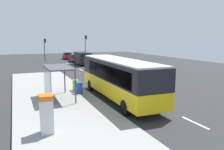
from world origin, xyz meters
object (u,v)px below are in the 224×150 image
at_px(sedan_far, 68,56).
at_px(traffic_light_near_side, 86,44).
at_px(bus, 118,77).
at_px(traffic_light_far_side, 45,46).
at_px(sedan_near, 75,58).
at_px(white_van, 82,58).
at_px(recycling_bin_blue, 79,88).
at_px(ticket_machine, 46,114).
at_px(bus_shelter, 54,74).
at_px(recycling_bin_green, 77,86).
at_px(recycling_bin_yellow, 75,85).

bearing_deg(sedan_far, traffic_light_near_side, -51.79).
bearing_deg(traffic_light_near_side, bus, -102.15).
bearing_deg(traffic_light_far_side, sedan_near, -35.92).
bearing_deg(white_van, traffic_light_far_side, 118.45).
bearing_deg(recycling_bin_blue, bus, -45.10).
xyz_separation_m(recycling_bin_blue, traffic_light_near_side, (9.69, 30.98, 2.97)).
xyz_separation_m(ticket_machine, traffic_light_near_side, (13.37, 38.59, 2.45)).
height_order(sedan_near, traffic_light_near_side, traffic_light_near_side).
xyz_separation_m(ticket_machine, recycling_bin_blue, (3.67, 7.60, -0.52)).
bearing_deg(bus, bus_shelter, 162.30).
relative_size(sedan_far, bus_shelter, 1.12).
bearing_deg(recycling_bin_blue, sedan_far, 79.49).
height_order(sedan_far, recycling_bin_green, sedan_far).
height_order(recycling_bin_blue, recycling_bin_yellow, same).
relative_size(white_van, sedan_far, 1.17).
bearing_deg(bus_shelter, sedan_near, 73.21).
bearing_deg(sedan_far, recycling_bin_blue, -100.51).
bearing_deg(bus, ticket_machine, -140.36).
distance_m(white_van, sedan_near, 5.89).
relative_size(recycling_bin_yellow, bus_shelter, 0.24).
bearing_deg(sedan_near, recycling_bin_yellow, -103.79).
bearing_deg(bus_shelter, recycling_bin_blue, 24.26).
relative_size(white_van, bus_shelter, 1.31).
xyz_separation_m(sedan_near, traffic_light_far_side, (-5.39, 3.91, 2.38)).
bearing_deg(traffic_light_far_side, recycling_bin_yellow, -92.08).
bearing_deg(ticket_machine, sedan_far, 76.58).
xyz_separation_m(ticket_machine, bus_shelter, (1.46, 6.61, 0.93)).
bearing_deg(white_van, bus, -99.07).
relative_size(recycling_bin_blue, traffic_light_far_side, 0.20).
xyz_separation_m(recycling_bin_yellow, traffic_light_near_side, (9.69, 29.58, 2.97)).
xyz_separation_m(recycling_bin_green, traffic_light_near_side, (9.69, 30.28, 2.97)).
xyz_separation_m(bus, ticket_machine, (-6.16, -5.11, -0.67)).
xyz_separation_m(sedan_near, bus_shelter, (-8.71, -28.87, 1.31)).
xyz_separation_m(white_van, traffic_light_near_side, (3.29, 8.98, 2.28)).
relative_size(bus, recycling_bin_green, 11.62).
distance_m(recycling_bin_green, recycling_bin_yellow, 0.70).
distance_m(sedan_near, recycling_bin_blue, 28.62).
bearing_deg(traffic_light_far_side, traffic_light_near_side, -5.32).
bearing_deg(recycling_bin_green, bus_shelter, -142.51).
bearing_deg(sedan_far, recycling_bin_green, -100.72).
relative_size(recycling_bin_green, traffic_light_far_side, 0.20).
height_order(ticket_machine, traffic_light_near_side, traffic_light_near_side).
xyz_separation_m(white_van, ticket_machine, (-10.07, -29.61, -0.17)).
distance_m(recycling_bin_green, traffic_light_near_side, 31.94).
xyz_separation_m(white_van, bus_shelter, (-8.61, -23.01, 0.75)).
distance_m(sedan_far, recycling_bin_green, 34.95).
bearing_deg(white_van, sedan_far, 89.55).
bearing_deg(bus, sedan_far, 83.89).
distance_m(bus, recycling_bin_green, 4.22).
bearing_deg(ticket_machine, traffic_light_far_side, 83.08).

